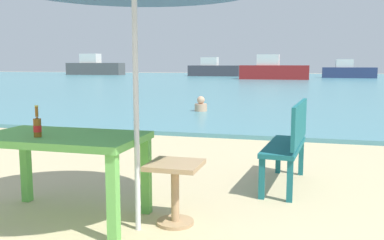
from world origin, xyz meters
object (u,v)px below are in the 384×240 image
Objects in this scene: swimmer_person at (201,105)px; boat_sailboat at (273,70)px; boat_cargo_ship at (213,69)px; boat_ferry at (348,71)px; bench_teal_center at (291,139)px; picnic_table_green at (62,147)px; beer_bottle_amber at (37,126)px; side_table_wood at (175,184)px; boat_tanker at (95,67)px.

swimmer_person is 24.60m from boat_sailboat.
boat_cargo_ship is 1.16× the size of boat_ferry.
bench_teal_center is at bearing -95.77° from boat_ferry.
bench_teal_center is at bearing 39.82° from picnic_table_green.
boat_cargo_ship is at bearing 131.70° from boat_sailboat.
beer_bottle_amber is 0.65× the size of swimmer_person.
swimmer_person is at bearing 95.52° from picnic_table_green.
side_table_wood is at bearing -77.38° from swimmer_person.
picnic_table_green is 5.28× the size of beer_bottle_amber.
picnic_table_green reaches higher than side_table_wood.
boat_cargo_ship is (-7.42, 40.28, -0.07)m from beer_bottle_amber.
boat_ferry reaches higher than side_table_wood.
bench_teal_center is 39.70m from boat_cargo_ship.
boat_tanker is at bearing 122.37° from swimmer_person.
picnic_table_green is 47.06m from boat_tanker.
beer_bottle_amber reaches higher than picnic_table_green.
picnic_table_green is at bearing -171.28° from side_table_wood.
bench_teal_center is 31.10m from boat_sailboat.
boat_tanker is at bearing 120.91° from bench_teal_center.
picnic_table_green is 0.26× the size of boat_cargo_ship.
side_table_wood is 0.10× the size of boat_cargo_ship.
side_table_wood is (1.11, 0.30, -0.50)m from beer_bottle_amber.
boat_sailboat is (-2.66, 30.98, 0.27)m from bench_teal_center.
swimmer_person is 0.07× the size of boat_sailboat.
boat_cargo_ship is at bearing 102.04° from side_table_wood.
boat_sailboat is (21.28, -9.01, -0.14)m from boat_tanker.
boat_tanker is at bearing 174.38° from boat_cargo_ship.
side_table_wood is at bearing 15.28° from beer_bottle_amber.
boat_tanker is (-14.52, 1.43, 0.17)m from boat_cargo_ship.
picnic_table_green is 3.41× the size of swimmer_person.
boat_ferry is at bearing 81.67° from picnic_table_green.
boat_sailboat is at bearing 91.16° from beer_bottle_amber.
boat_ferry is (5.66, 37.91, -0.17)m from beer_bottle_amber.
beer_bottle_amber is 0.22× the size of bench_teal_center.
boat_cargo_ship reaches higher than picnic_table_green.
side_table_wood is 32.45m from boat_sailboat.
boat_cargo_ship is at bearing -5.62° from boat_tanker.
swimmer_person is at bearing -101.93° from boat_ferry.
beer_bottle_amber is at bearing -164.72° from side_table_wood.
beer_bottle_amber is 8.15m from swimmer_person.
boat_cargo_ship is (-9.42, 38.57, 0.24)m from bench_teal_center.
boat_cargo_ship is at bearing 103.73° from bench_teal_center.
boat_sailboat is at bearing 94.91° from bench_teal_center.
boat_sailboat is (-0.02, 24.59, 0.58)m from swimmer_person.
boat_tanker is (-21.94, 41.71, 0.10)m from beer_bottle_amber.
boat_cargo_ship reaches higher than boat_ferry.
boat_tanker reaches higher than side_table_wood.
beer_bottle_amber reaches higher than side_table_wood.
picnic_table_green is at bearing 49.52° from beer_bottle_amber.
swimmer_person is 32.89m from boat_cargo_ship.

